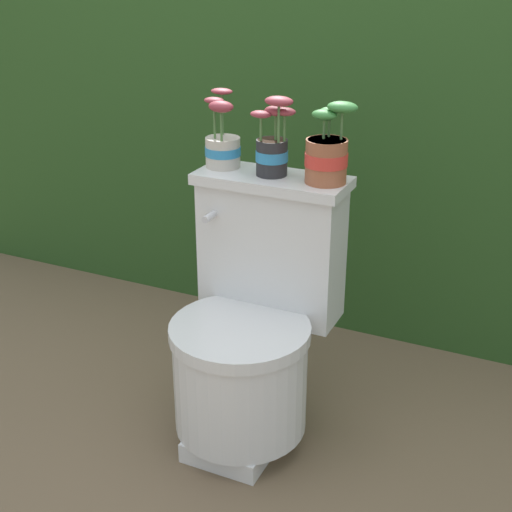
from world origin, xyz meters
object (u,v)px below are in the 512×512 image
object	(u,v)px
potted_plant_midleft	(273,145)
potted_plant_middle	(327,154)
toilet	(251,333)
potted_plant_left	(222,144)

from	to	relation	value
potted_plant_midleft	potted_plant_middle	world-z (taller)	potted_plant_midleft
toilet	potted_plant_left	bearing A→B (deg)	136.68
toilet	potted_plant_middle	distance (m)	0.55
potted_plant_midleft	potted_plant_middle	bearing A→B (deg)	1.34
toilet	potted_plant_middle	world-z (taller)	potted_plant_middle
potted_plant_left	potted_plant_midleft	bearing A→B (deg)	-4.87
potted_plant_left	potted_plant_middle	xyz separation A→B (m)	(0.32, -0.01, 0.01)
potted_plant_left	potted_plant_middle	bearing A→B (deg)	-1.83
potted_plant_left	potted_plant_midleft	xyz separation A→B (m)	(0.16, -0.01, 0.02)
potted_plant_middle	toilet	bearing A→B (deg)	-137.86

